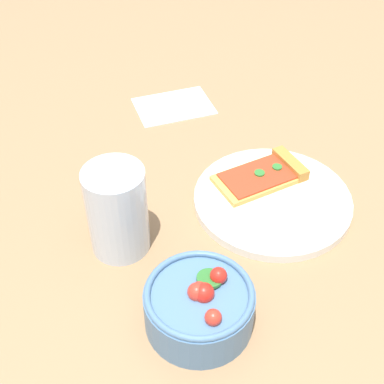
{
  "coord_description": "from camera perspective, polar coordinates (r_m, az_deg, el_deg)",
  "views": [
    {
      "loc": [
        -0.61,
        0.14,
        0.56
      ],
      "look_at": [
        -0.02,
        0.12,
        0.03
      ],
      "focal_mm": 49.9,
      "sensor_mm": 36.0,
      "label": 1
    }
  ],
  "objects": [
    {
      "name": "salad_bowl",
      "position": [
        0.66,
        0.8,
        -12.06
      ],
      "size": [
        0.13,
        0.13,
        0.07
      ],
      "color": "#4C7299",
      "rests_on": "ground_plane"
    },
    {
      "name": "pizza_slice_main",
      "position": [
        0.85,
        7.89,
        1.88
      ],
      "size": [
        0.13,
        0.16,
        0.02
      ],
      "color": "gold",
      "rests_on": "plate"
    },
    {
      "name": "soda_glass",
      "position": [
        0.73,
        -7.96,
        -2.28
      ],
      "size": [
        0.08,
        0.08,
        0.13
      ],
      "color": "silver",
      "rests_on": "ground_plane"
    },
    {
      "name": "plate",
      "position": [
        0.83,
        8.82,
        -0.85
      ],
      "size": [
        0.24,
        0.24,
        0.01
      ],
      "primitive_type": "cylinder",
      "color": "silver",
      "rests_on": "ground_plane"
    },
    {
      "name": "ground_plane",
      "position": [
        0.85,
        8.35,
        -0.35
      ],
      "size": [
        2.4,
        2.4,
        0.0
      ],
      "primitive_type": "plane",
      "color": "#93704C",
      "rests_on": "ground"
    },
    {
      "name": "paper_napkin",
      "position": [
        1.04,
        -1.96,
        9.2
      ],
      "size": [
        0.14,
        0.17,
        0.0
      ],
      "primitive_type": "cube",
      "rotation": [
        0.0,
        0.0,
        0.3
      ],
      "color": "white",
      "rests_on": "ground_plane"
    }
  ]
}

